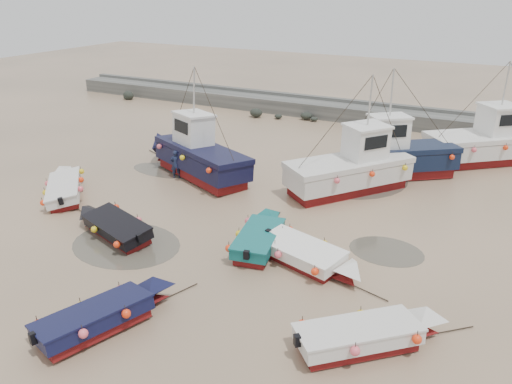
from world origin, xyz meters
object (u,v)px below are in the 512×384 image
dinghy_5 (309,254)px  cabin_boat_1 (358,167)px  dinghy_4 (114,223)px  dinghy_0 (66,185)px  cabin_boat_2 (391,155)px  dinghy_1 (105,313)px  dinghy_2 (261,235)px  cabin_boat_0 (195,153)px  cabin_boat_3 (491,141)px  person (177,178)px  dinghy_3 (369,333)px

dinghy_5 → cabin_boat_1: cabin_boat_1 is taller
dinghy_4 → dinghy_5: (8.79, 1.47, 0.00)m
dinghy_0 → cabin_boat_2: cabin_boat_2 is taller
dinghy_0 → dinghy_1: bearing=-81.7°
dinghy_2 → dinghy_5: bearing=-24.4°
cabin_boat_0 → cabin_boat_3: 18.42m
dinghy_5 → cabin_boat_0: 11.79m
cabin_boat_0 → person: bearing=164.4°
dinghy_1 → dinghy_2: size_ratio=1.04×
cabin_boat_0 → dinghy_2: bearing=-105.2°
dinghy_0 → cabin_boat_3: (19.56, 16.21, 0.81)m
dinghy_5 → cabin_boat_0: bearing=-107.5°
dinghy_3 → cabin_boat_1: size_ratio=0.57×
dinghy_5 → cabin_boat_3: (5.31, 17.06, 0.80)m
cabin_boat_1 → cabin_boat_0: bearing=-129.5°
dinghy_4 → cabin_boat_1: size_ratio=0.67×
cabin_boat_0 → dinghy_3: bearing=-103.8°
dinghy_3 → cabin_boat_1: cabin_boat_1 is taller
dinghy_5 → dinghy_0: bearing=-77.3°
cabin_boat_1 → cabin_boat_2: same height
cabin_boat_3 → person: 19.59m
dinghy_5 → cabin_boat_3: bearing=178.8°
cabin_boat_0 → person: 1.78m
dinghy_5 → dinghy_3: bearing=59.5°
dinghy_2 → cabin_boat_2: size_ratio=0.67×
dinghy_0 → dinghy_4: same height
dinghy_1 → dinghy_0: bearing=162.4°
dinghy_3 → cabin_boat_3: 20.82m
dinghy_0 → cabin_boat_1: 15.68m
person → dinghy_4: bearing=66.5°
dinghy_0 → cabin_boat_1: cabin_boat_1 is taller
dinghy_3 → cabin_boat_3: cabin_boat_3 is taller
cabin_boat_1 → cabin_boat_2: size_ratio=1.05×
dinghy_1 → cabin_boat_3: (9.79, 23.72, 0.80)m
dinghy_0 → dinghy_2: 11.80m
dinghy_3 → dinghy_1: bearing=-111.5°
person → dinghy_1: bearing=78.9°
dinghy_0 → dinghy_3: bearing=-58.5°
dinghy_1 → dinghy_5: (4.48, 6.66, 0.00)m
cabin_boat_0 → dinghy_1: bearing=-134.3°
dinghy_2 → cabin_boat_2: (2.86, 10.88, 0.81)m
dinghy_4 → dinghy_5: size_ratio=1.03×
dinghy_0 → dinghy_5: (14.25, -0.85, 0.01)m
dinghy_4 → cabin_boat_1: cabin_boat_1 is taller
dinghy_2 → cabin_boat_0: 9.47m
dinghy_2 → person: (-8.08, 5.04, -0.56)m
cabin_boat_0 → cabin_boat_1: (9.10, 2.18, -0.01)m
dinghy_1 → dinghy_2: 7.52m
dinghy_4 → cabin_boat_0: size_ratio=0.61×
dinghy_0 → dinghy_4: size_ratio=0.90×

